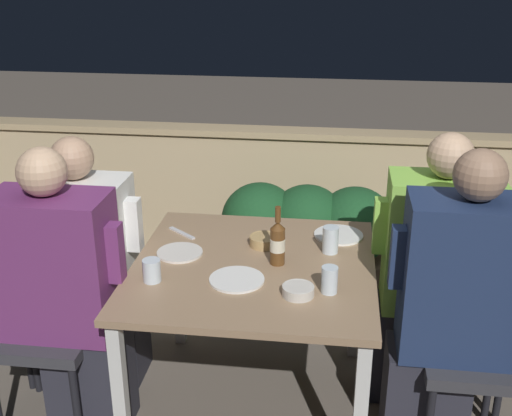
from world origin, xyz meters
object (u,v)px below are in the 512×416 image
beer_bottle (278,242)px  potted_plant (25,234)px  person_purple_stripe (66,296)px  chair_right_far (475,286)px  chair_left_far (49,264)px  person_green_blouse (429,273)px  person_navy_jumper (453,311)px  chair_right_near (504,331)px  person_white_polo (91,263)px  chair_left_near (21,304)px

beer_bottle → potted_plant: bearing=155.2°
person_purple_stripe → chair_right_far: bearing=13.3°
chair_left_far → person_green_blouse: bearing=1.2°
person_navy_jumper → chair_right_far: size_ratio=1.34×
person_purple_stripe → chair_right_near: (1.73, 0.05, -0.05)m
chair_left_far → beer_bottle: bearing=-7.5°
chair_right_far → person_navy_jumper: bearing=-113.9°
chair_right_far → person_green_blouse: 0.21m
chair_right_near → person_navy_jumper: bearing=180.0°
person_white_polo → chair_right_near: person_white_polo is taller
person_green_blouse → person_white_polo: bearing=-178.7°
chair_left_near → potted_plant: chair_left_near is taller
chair_left_far → person_green_blouse: (1.72, 0.03, 0.05)m
chair_left_near → person_navy_jumper: bearing=1.8°
chair_left_far → chair_left_near: bearing=-83.8°
chair_left_near → person_green_blouse: size_ratio=0.77×
chair_right_near → beer_bottle: size_ratio=3.78×
person_purple_stripe → person_white_polo: size_ratio=1.05×
person_navy_jumper → chair_right_far: 0.38m
potted_plant → person_navy_jumper: bearing=-21.4°
person_white_polo → chair_right_far: size_ratio=1.24×
chair_right_far → potted_plant: (-2.32, 0.50, -0.11)m
person_purple_stripe → beer_bottle: size_ratio=4.92×
person_navy_jumper → person_green_blouse: 0.35m
person_green_blouse → potted_plant: 2.18m
person_white_polo → person_navy_jumper: bearing=-11.1°
chair_right_near → person_navy_jumper: (-0.20, 0.00, 0.07)m
chair_left_far → chair_right_near: same height
chair_right_far → person_green_blouse: (-0.20, -0.00, 0.05)m
beer_bottle → potted_plant: 1.66m
chair_left_far → person_navy_jumper: bearing=-9.9°
chair_right_far → person_green_blouse: size_ratio=0.77×
chair_left_far → potted_plant: chair_left_far is taller
chair_right_near → person_navy_jumper: size_ratio=0.74×
chair_left_near → person_white_polo: bearing=65.7°
chair_left_far → person_navy_jumper: 1.79m
chair_left_near → chair_right_near: same height
chair_left_near → person_navy_jumper: 1.73m
chair_left_near → person_green_blouse: (1.68, 0.40, 0.05)m
person_white_polo → chair_right_near: 1.79m
chair_right_far → potted_plant: chair_right_far is taller
chair_right_near → person_navy_jumper: 0.21m
chair_left_far → chair_right_near: 1.99m
person_white_polo → chair_right_near: size_ratio=1.24×
person_white_polo → chair_right_near: (1.76, -0.31, -0.02)m
chair_right_near → chair_left_near: bearing=-178.4°
person_purple_stripe → potted_plant: person_purple_stripe is taller
chair_right_near → beer_bottle: beer_bottle is taller
person_white_polo → person_navy_jumper: 1.59m
person_navy_jumper → potted_plant: bearing=158.6°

